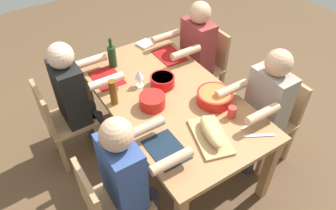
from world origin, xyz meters
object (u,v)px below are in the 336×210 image
Objects in this scene: chair_far_left at (107,203)px; diner_near_right at (194,50)px; serving_bowl_fruit at (214,97)px; bread_loaf at (211,131)px; diner_far_right at (75,94)px; wine_bottle at (112,56)px; serving_bowl_greens at (152,100)px; dining_table at (168,102)px; beer_bottle at (113,92)px; chair_near_left at (274,115)px; cutting_board at (210,137)px; serving_bowl_salad at (162,80)px; cup_near_left at (232,112)px; chair_near_right at (207,62)px; napkin_stack at (145,44)px; wine_glass at (139,75)px; diner_near_left at (264,105)px; chair_far_right at (60,120)px; diner_far_left at (128,173)px.

diner_near_right is (0.97, -1.43, 0.21)m from chair_far_left.
serving_bowl_fruit is 0.40m from bread_loaf.
wine_bottle is at bearing -72.39° from diner_far_right.
serving_bowl_greens is 0.65× the size of bread_loaf.
beer_bottle reaches higher than dining_table.
beer_bottle reaches higher than chair_near_left.
chair_near_left is at bearing -169.30° from diner_near_right.
wine_bottle reaches higher than cutting_board.
serving_bowl_salad is 2.18× the size of cup_near_left.
cutting_board is at bearing 95.29° from chair_near_left.
chair_near_right reaches higher than cutting_board.
serving_bowl_greens is 0.50m from serving_bowl_fruit.
cutting_board is 2.86× the size of napkin_stack.
chair_near_right is at bearing -37.79° from bread_loaf.
cup_near_left is (-0.48, -0.27, 0.13)m from dining_table.
serving_bowl_fruit is at bearing -141.27° from wine_glass.
cutting_board is 0.06m from bread_loaf.
wine_glass is (0.50, 0.40, 0.06)m from serving_bowl_fruit.
diner_near_left is 1.23m from beer_bottle.
cutting_board is at bearing 107.04° from cup_near_left.
diner_near_right is 0.97m from serving_bowl_greens.
chair_near_right is 1.15m from cup_near_left.
chair_far_right is 1.00× the size of chair_near_right.
chair_far_right is at bearing 37.60° from cutting_board.
wine_bottle is (0.89, 0.47, 0.06)m from serving_bowl_fruit.
dining_table is 0.79m from diner_far_left.
chair_far_left reaches higher than dining_table.
chair_near_right is (0.97, -1.43, -0.21)m from diner_far_left.
chair_far_right is at bearing 102.51° from wine_bottle.
diner_near_right is (0.49, -0.63, 0.04)m from dining_table.
serving_bowl_fruit is 0.80m from beer_bottle.
beer_bottle is at bearing -18.52° from diner_far_left.
serving_bowl_greens is at bearing 171.88° from wine_glass.
dining_table is at bearing 127.85° from diner_near_right.
chair_near_right is 5.12× the size of wine_glass.
diner_near_left is 1.00× the size of diner_far_right.
chair_far_left is 0.97m from chair_far_right.
diner_far_right reaches higher than serving_bowl_greens.
dining_table is at bearing -127.85° from diner_far_right.
diner_far_left reaches higher than wine_bottle.
bread_loaf is 3.38× the size of cup_near_left.
napkin_stack is at bearing -26.23° from serving_bowl_greens.
bread_loaf is 1.20m from wine_bottle.
wine_glass is (-0.25, 0.76, 0.16)m from diner_near_right.
chair_far_left reaches higher than napkin_stack.
diner_far_right is at bearing 90.00° from diner_near_right.
diner_far_left is 5.79× the size of serving_bowl_greens.
diner_far_left is at bearing -90.00° from chair_far_left.
diner_far_left is (-0.49, 0.63, 0.04)m from dining_table.
chair_near_left is 1.00× the size of chair_far_right.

